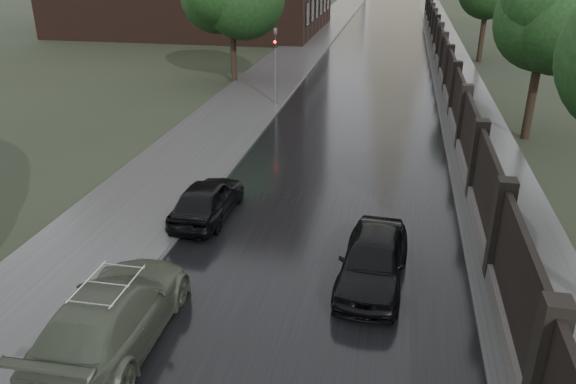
{
  "coord_description": "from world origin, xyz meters",
  "views": [
    {
      "loc": [
        1.85,
        -2.99,
        7.77
      ],
      "look_at": [
        -0.89,
        10.94,
        1.5
      ],
      "focal_mm": 35.0,
      "sensor_mm": 36.0,
      "label": 1
    }
  ],
  "objects_px": {
    "hatchback_left": "(207,199)",
    "traffic_light": "(276,61)",
    "volga_sedan": "(112,315)",
    "car_right_near": "(373,260)",
    "tree_right_b": "(545,21)"
  },
  "relations": [
    {
      "from": "hatchback_left",
      "to": "traffic_light",
      "type": "bearing_deg",
      "value": -85.26
    },
    {
      "from": "volga_sedan",
      "to": "car_right_near",
      "type": "xyz_separation_m",
      "value": [
        5.2,
        3.41,
        -0.06
      ]
    },
    {
      "from": "tree_right_b",
      "to": "hatchback_left",
      "type": "xyz_separation_m",
      "value": [
        -11.1,
        -10.12,
        -4.33
      ]
    },
    {
      "from": "traffic_light",
      "to": "volga_sedan",
      "type": "distance_m",
      "value": 19.34
    },
    {
      "from": "volga_sedan",
      "to": "hatchback_left",
      "type": "height_order",
      "value": "volga_sedan"
    },
    {
      "from": "traffic_light",
      "to": "volga_sedan",
      "type": "xyz_separation_m",
      "value": [
        0.7,
        -19.26,
        -1.67
      ]
    },
    {
      "from": "volga_sedan",
      "to": "car_right_near",
      "type": "relative_size",
      "value": 1.28
    },
    {
      "from": "traffic_light",
      "to": "hatchback_left",
      "type": "distance_m",
      "value": 13.26
    },
    {
      "from": "traffic_light",
      "to": "car_right_near",
      "type": "relative_size",
      "value": 1.03
    },
    {
      "from": "hatchback_left",
      "to": "tree_right_b",
      "type": "bearing_deg",
      "value": -135.95
    },
    {
      "from": "car_right_near",
      "to": "tree_right_b",
      "type": "bearing_deg",
      "value": 69.08
    },
    {
      "from": "volga_sedan",
      "to": "hatchback_left",
      "type": "bearing_deg",
      "value": -91.43
    },
    {
      "from": "tree_right_b",
      "to": "traffic_light",
      "type": "xyz_separation_m",
      "value": [
        -11.8,
        2.99,
        -2.55
      ]
    },
    {
      "from": "hatchback_left",
      "to": "car_right_near",
      "type": "relative_size",
      "value": 0.94
    },
    {
      "from": "traffic_light",
      "to": "hatchback_left",
      "type": "xyz_separation_m",
      "value": [
        0.7,
        -13.12,
        -1.77
      ]
    }
  ]
}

